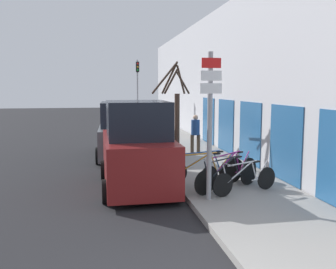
% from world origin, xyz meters
% --- Properties ---
extents(ground_plane, '(80.00, 80.00, 0.00)m').
position_xyz_m(ground_plane, '(0.00, 11.20, 0.00)').
color(ground_plane, black).
extents(sidewalk_curb, '(3.20, 32.00, 0.15)m').
position_xyz_m(sidewalk_curb, '(2.60, 14.00, 0.07)').
color(sidewalk_curb, gray).
rests_on(sidewalk_curb, ground).
extents(building_facade, '(0.23, 32.00, 6.50)m').
position_xyz_m(building_facade, '(4.35, 13.91, 3.22)').
color(building_facade, '#BCBCC1').
rests_on(building_facade, ground).
extents(signpost, '(0.54, 0.14, 3.62)m').
position_xyz_m(signpost, '(1.49, 4.16, 2.10)').
color(signpost, '#939399').
rests_on(signpost, sidewalk_curb).
extents(bicycle_0, '(2.00, 0.77, 0.85)m').
position_xyz_m(bicycle_0, '(2.60, 4.51, 0.52)').
color(bicycle_0, black).
rests_on(bicycle_0, sidewalk_curb).
extents(bicycle_1, '(2.14, 1.15, 0.91)m').
position_xyz_m(bicycle_1, '(2.24, 4.91, 0.54)').
color(bicycle_1, black).
rests_on(bicycle_1, sidewalk_curb).
extents(bicycle_2, '(2.12, 1.30, 0.97)m').
position_xyz_m(bicycle_2, '(2.42, 5.24, 0.56)').
color(bicycle_2, black).
rests_on(bicycle_2, sidewalk_curb).
extents(bicycle_3, '(2.36, 0.44, 0.94)m').
position_xyz_m(bicycle_3, '(1.71, 5.52, 0.55)').
color(bicycle_3, black).
rests_on(bicycle_3, sidewalk_curb).
extents(bicycle_4, '(2.49, 0.44, 0.94)m').
position_xyz_m(bicycle_4, '(1.86, 5.79, 0.55)').
color(bicycle_4, black).
rests_on(bicycle_4, sidewalk_curb).
extents(parked_car_0, '(2.11, 4.17, 2.54)m').
position_xyz_m(parked_car_0, '(-0.10, 6.03, 1.13)').
color(parked_car_0, maroon).
rests_on(parked_car_0, ground).
extents(parked_car_1, '(2.16, 4.60, 2.33)m').
position_xyz_m(parked_car_1, '(-0.26, 11.07, 1.04)').
color(parked_car_1, '#51565B').
rests_on(parked_car_1, ground).
extents(pedestrian_near, '(0.43, 0.36, 1.63)m').
position_xyz_m(pedestrian_near, '(2.81, 10.60, 1.09)').
color(pedestrian_near, '#4C3D2D').
rests_on(pedestrian_near, sidewalk_curb).
extents(street_tree, '(1.64, 1.08, 3.72)m').
position_xyz_m(street_tree, '(1.66, 9.08, 1.94)').
color(street_tree, '#3D2D23').
rests_on(street_tree, sidewalk_curb).
extents(traffic_light, '(0.20, 0.30, 4.50)m').
position_xyz_m(traffic_light, '(1.25, 19.16, 3.03)').
color(traffic_light, '#939399').
rests_on(traffic_light, sidewalk_curb).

